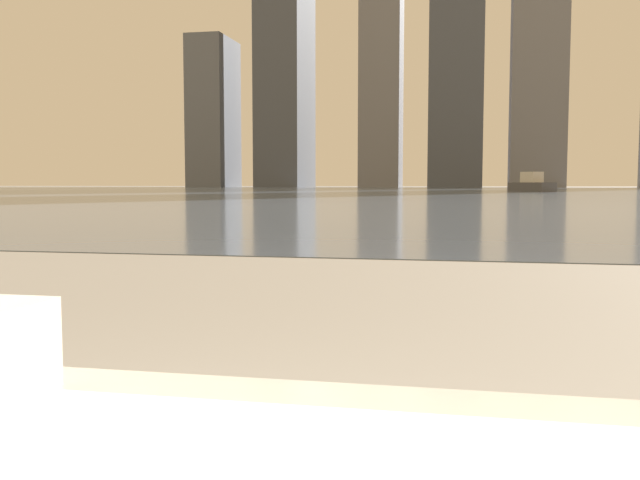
# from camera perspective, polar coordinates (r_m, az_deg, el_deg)

# --- Properties ---
(harbor_water) EXTENTS (180.00, 110.00, 0.01)m
(harbor_water) POSITION_cam_1_polar(r_m,az_deg,el_deg) (61.95, 11.18, 3.82)
(harbor_water) COLOR slate
(harbor_water) RESTS_ON ground_plane
(harbor_boat_2) EXTENTS (3.72, 4.52, 1.66)m
(harbor_boat_2) POSITION_cam_1_polar(r_m,az_deg,el_deg) (61.79, 16.57, 4.26)
(harbor_boat_2) COLOR #4C4C51
(harbor_boat_2) RESTS_ON harbor_water
(skyline_tower_0) EXTENTS (6.22, 11.32, 25.37)m
(skyline_tower_0) POSITION_cam_1_polar(r_m,az_deg,el_deg) (126.16, -8.50, 9.98)
(skyline_tower_0) COLOR slate
(skyline_tower_0) RESTS_ON ground_plane
(skyline_tower_4) EXTENTS (8.45, 6.56, 38.22)m
(skyline_tower_4) POSITION_cam_1_polar(r_m,az_deg,el_deg) (119.84, 17.10, 13.21)
(skyline_tower_4) COLOR slate
(skyline_tower_4) RESTS_ON ground_plane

